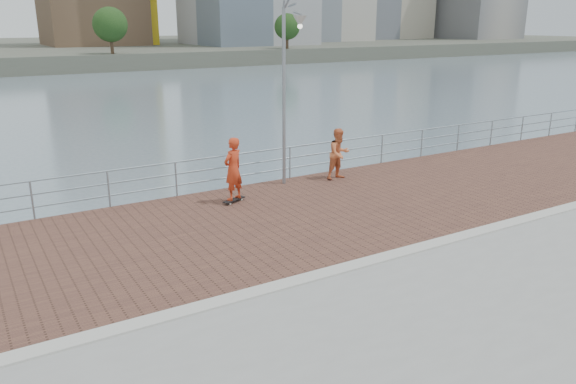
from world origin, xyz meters
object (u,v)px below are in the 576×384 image
street_lamp (291,61)px  skateboarder (233,169)px  bystander (339,154)px  guardrail (207,171)px

street_lamp → skateboarder: size_ratio=3.01×
skateboarder → bystander: 4.27m
guardrail → skateboarder: bearing=-81.2°
guardrail → bystander: 4.57m
guardrail → skateboarder: skateboarder is taller
street_lamp → bystander: street_lamp is taller
skateboarder → guardrail: bearing=-104.3°
guardrail → street_lamp: bearing=-19.7°
street_lamp → guardrail: bearing=160.3°
street_lamp → bystander: (1.91, -0.05, -3.14)m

